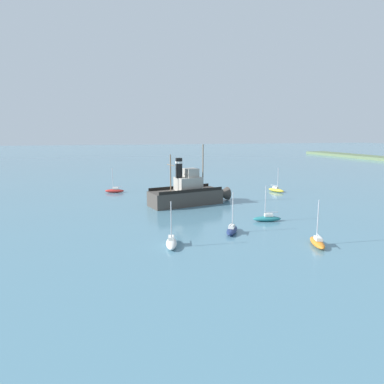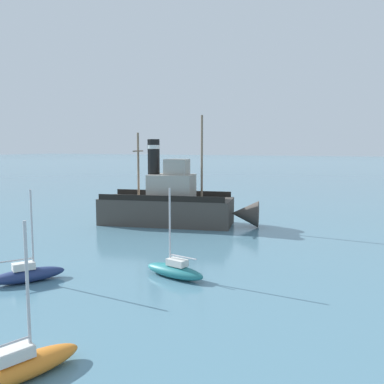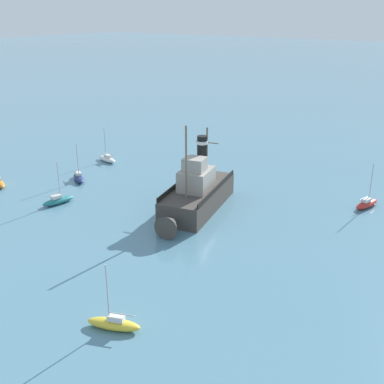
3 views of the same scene
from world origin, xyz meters
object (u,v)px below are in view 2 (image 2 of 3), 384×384
object	(u,v)px
sailboat_teal	(175,270)
sailboat_red	(151,196)
sailboat_orange	(21,366)
old_tugboat	(173,205)
sailboat_navy	(28,274)

from	to	relation	value
sailboat_teal	sailboat_red	distance (m)	34.12
sailboat_red	sailboat_orange	size ratio (longest dim) A/B	1.00
sailboat_red	old_tugboat	bearing A→B (deg)	37.42
old_tugboat	sailboat_orange	distance (m)	25.47
old_tugboat	sailboat_red	distance (m)	18.82
old_tugboat	sailboat_teal	size ratio (longest dim) A/B	3.02
old_tugboat	sailboat_navy	xyz separation A→B (m)	(17.57, 0.62, -1.40)
sailboat_navy	sailboat_red	size ratio (longest dim) A/B	1.00
sailboat_teal	sailboat_orange	distance (m)	10.65
sailboat_navy	sailboat_red	distance (m)	34.63
old_tugboat	sailboat_orange	size ratio (longest dim) A/B	3.02
sailboat_navy	sailboat_orange	world-z (taller)	same
sailboat_navy	sailboat_orange	bearing A→B (deg)	46.11
sailboat_teal	sailboat_red	size ratio (longest dim) A/B	1.00
sailboat_orange	sailboat_teal	bearing A→B (deg)	-178.51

